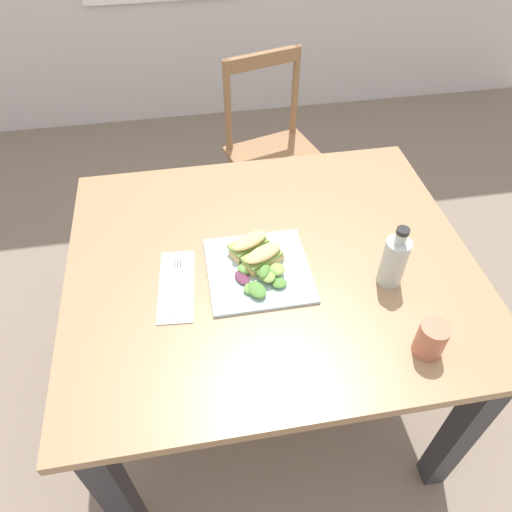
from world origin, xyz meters
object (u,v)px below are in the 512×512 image
at_px(sandwich_half_back, 249,245).
at_px(cup_extra_side, 431,339).
at_px(chair_wooden_far, 275,154).
at_px(sandwich_half_front, 263,257).
at_px(fork_on_napkin, 177,280).
at_px(bottle_cold_brew, 393,263).
at_px(plate_lunch, 258,270).
at_px(dining_table, 270,287).

bearing_deg(sandwich_half_back, cup_extra_side, -46.69).
distance_m(chair_wooden_far, sandwich_half_front, 1.04).
bearing_deg(fork_on_napkin, bottle_cold_brew, -9.39).
bearing_deg(chair_wooden_far, fork_on_napkin, -115.94).
xyz_separation_m(sandwich_half_back, cup_extra_side, (0.37, -0.39, 0.01)).
distance_m(bottle_cold_brew, cup_extra_side, 0.23).
bearing_deg(sandwich_half_back, bottle_cold_brew, -24.53).
bearing_deg(sandwich_half_front, sandwich_half_back, 118.69).
bearing_deg(fork_on_napkin, sandwich_half_front, 3.47).
xyz_separation_m(plate_lunch, sandwich_half_back, (-0.01, 0.07, 0.03)).
xyz_separation_m(plate_lunch, fork_on_napkin, (-0.22, 0.00, 0.00)).
bearing_deg(plate_lunch, fork_on_napkin, 179.70).
bearing_deg(bottle_cold_brew, sandwich_half_front, 161.65).
distance_m(dining_table, sandwich_half_back, 0.17).
distance_m(plate_lunch, sandwich_half_back, 0.08).
bearing_deg(chair_wooden_far, cup_extra_side, -85.43).
bearing_deg(fork_on_napkin, sandwich_half_back, 18.10).
relative_size(plate_lunch, bottle_cold_brew, 1.47).
distance_m(dining_table, chair_wooden_far, 0.97).
height_order(plate_lunch, sandwich_half_front, sandwich_half_front).
xyz_separation_m(fork_on_napkin, cup_extra_side, (0.58, -0.32, 0.04)).
relative_size(sandwich_half_back, fork_on_napkin, 0.67).
height_order(chair_wooden_far, sandwich_half_front, chair_wooden_far).
relative_size(dining_table, plate_lunch, 4.09).
bearing_deg(sandwich_half_back, chair_wooden_far, 73.80).
relative_size(fork_on_napkin, cup_extra_side, 1.98).
height_order(plate_lunch, sandwich_half_back, sandwich_half_back).
xyz_separation_m(sandwich_half_front, fork_on_napkin, (-0.24, -0.01, -0.03)).
bearing_deg(sandwich_half_front, dining_table, 40.98).
xyz_separation_m(sandwich_half_back, bottle_cold_brew, (0.36, -0.16, 0.03)).
bearing_deg(cup_extra_side, chair_wooden_far, 94.57).
bearing_deg(sandwich_half_back, sandwich_half_front, -61.31).
bearing_deg(sandwich_half_front, chair_wooden_far, 76.33).
height_order(fork_on_napkin, bottle_cold_brew, bottle_cold_brew).
bearing_deg(sandwich_half_front, fork_on_napkin, -176.53).
bearing_deg(dining_table, sandwich_half_front, -139.02).
bearing_deg(cup_extra_side, plate_lunch, 137.85).
bearing_deg(plate_lunch, bottle_cold_brew, -15.14).
relative_size(sandwich_half_front, cup_extra_side, 1.33).
distance_m(sandwich_half_front, sandwich_half_back, 0.06).
xyz_separation_m(sandwich_half_front, cup_extra_side, (0.34, -0.33, 0.01)).
bearing_deg(cup_extra_side, fork_on_napkin, 151.00).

